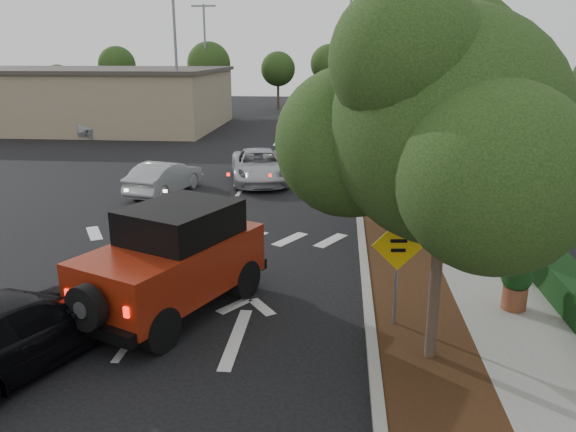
# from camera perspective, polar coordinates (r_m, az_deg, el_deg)

# --- Properties ---
(ground) EXTENTS (120.00, 120.00, 0.00)m
(ground) POSITION_cam_1_polar(r_m,az_deg,el_deg) (11.68, -15.18, -11.43)
(ground) COLOR black
(ground) RESTS_ON ground
(curb) EXTENTS (0.20, 70.00, 0.15)m
(curb) POSITION_cam_1_polar(r_m,az_deg,el_deg) (22.25, 7.02, 2.61)
(curb) COLOR #9E9B93
(curb) RESTS_ON ground
(planting_strip) EXTENTS (1.80, 70.00, 0.12)m
(planting_strip) POSITION_cam_1_polar(r_m,az_deg,el_deg) (22.31, 9.59, 2.50)
(planting_strip) COLOR black
(planting_strip) RESTS_ON ground
(sidewalk) EXTENTS (2.00, 70.00, 0.12)m
(sidewalk) POSITION_cam_1_polar(r_m,az_deg,el_deg) (22.53, 14.42, 2.35)
(sidewalk) COLOR gray
(sidewalk) RESTS_ON ground
(hedge) EXTENTS (0.80, 70.00, 0.80)m
(hedge) POSITION_cam_1_polar(r_m,az_deg,el_deg) (22.72, 17.97, 3.05)
(hedge) COLOR black
(hedge) RESTS_ON ground
(commercial_building) EXTENTS (22.00, 12.00, 4.00)m
(commercial_building) POSITION_cam_1_polar(r_m,az_deg,el_deg) (44.47, -21.63, 10.99)
(commercial_building) COLOR gray
(commercial_building) RESTS_ON ground
(transmission_tower) EXTENTS (7.00, 4.00, 28.00)m
(transmission_tower) POSITION_cam_1_polar(r_m,az_deg,el_deg) (57.90, 7.60, 10.99)
(transmission_tower) COLOR slate
(transmission_tower) RESTS_ON ground
(street_tree_near) EXTENTS (3.80, 3.80, 5.92)m
(street_tree_near) POSITION_cam_1_polar(r_m,az_deg,el_deg) (10.69, 14.13, -14.09)
(street_tree_near) COLOR black
(street_tree_near) RESTS_ON ground
(street_tree_mid) EXTENTS (3.20, 3.20, 5.32)m
(street_tree_mid) POSITION_cam_1_polar(r_m,az_deg,el_deg) (17.06, 10.80, -2.13)
(street_tree_mid) COLOR black
(street_tree_mid) RESTS_ON ground
(street_tree_far) EXTENTS (3.40, 3.40, 5.62)m
(street_tree_far) POSITION_cam_1_polar(r_m,az_deg,el_deg) (23.30, 9.42, 2.94)
(street_tree_far) COLOR black
(street_tree_far) RESTS_ON ground
(light_pole_a) EXTENTS (2.00, 0.22, 9.00)m
(light_pole_a) POSITION_cam_1_polar(r_m,az_deg,el_deg) (37.49, -10.88, 7.94)
(light_pole_a) COLOR slate
(light_pole_a) RESTS_ON ground
(light_pole_b) EXTENTS (2.00, 0.22, 9.00)m
(light_pole_b) POSITION_cam_1_polar(r_m,az_deg,el_deg) (49.25, -8.14, 10.04)
(light_pole_b) COLOR slate
(light_pole_b) RESTS_ON ground
(red_jeep) EXTENTS (3.49, 4.65, 2.28)m
(red_jeep) POSITION_cam_1_polar(r_m,az_deg,el_deg) (12.06, -11.02, -4.20)
(red_jeep) COLOR black
(red_jeep) RESTS_ON ground
(silver_suv_ahead) EXTENTS (3.18, 5.17, 1.34)m
(silver_suv_ahead) POSITION_cam_1_polar(r_m,az_deg,el_deg) (23.82, -2.96, 5.09)
(silver_suv_ahead) COLOR #B4B6BC
(silver_suv_ahead) RESTS_ON ground
(black_suv_oncoming) EXTENTS (3.54, 4.98, 1.34)m
(black_suv_oncoming) POSITION_cam_1_polar(r_m,az_deg,el_deg) (11.05, -25.75, -10.34)
(black_suv_oncoming) COLOR black
(black_suv_oncoming) RESTS_ON ground
(silver_sedan_oncoming) EXTENTS (2.20, 4.06, 1.27)m
(silver_sedan_oncoming) POSITION_cam_1_polar(r_m,az_deg,el_deg) (22.29, -12.41, 3.84)
(silver_sedan_oncoming) COLOR #9C9FA3
(silver_sedan_oncoming) RESTS_ON ground
(parked_suv) EXTENTS (4.53, 2.68, 1.45)m
(parked_suv) POSITION_cam_1_polar(r_m,az_deg,el_deg) (37.87, -17.39, 8.68)
(parked_suv) COLOR #B7BAC0
(parked_suv) RESTS_ON ground
(speed_hump_sign) EXTENTS (1.01, 0.12, 2.16)m
(speed_hump_sign) POSITION_cam_1_polar(r_m,az_deg,el_deg) (11.05, 11.07, -4.25)
(speed_hump_sign) COLOR slate
(speed_hump_sign) RESTS_ON ground
(terracotta_planter) EXTENTS (0.63, 0.63, 1.10)m
(terracotta_planter) POSITION_cam_1_polar(r_m,az_deg,el_deg) (12.67, 22.19, -6.13)
(terracotta_planter) COLOR brown
(terracotta_planter) RESTS_ON ground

